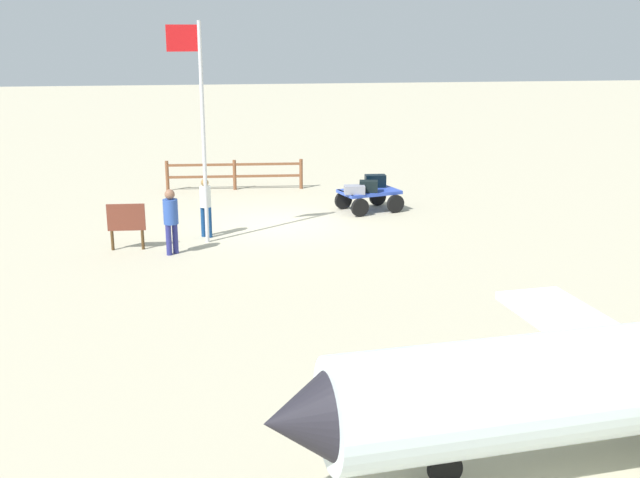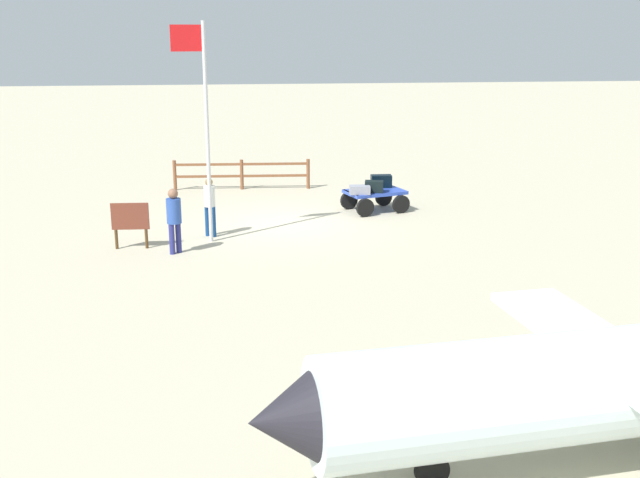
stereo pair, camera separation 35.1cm
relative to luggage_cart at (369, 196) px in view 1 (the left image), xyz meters
The scene contains 11 objects.
ground_plane 3.21m from the luggage_cart, 23.86° to the left, with size 120.00×120.00×0.00m, color #BAB195.
luggage_cart is the anchor object (origin of this frame).
suitcase_grey 0.46m from the luggage_cart, 76.11° to the left, with size 0.62×0.47×0.35m.
suitcase_maroon 0.67m from the luggage_cart, 123.74° to the right, with size 0.65×0.37×0.39m.
suitcase_navy 0.78m from the luggage_cart, 39.96° to the left, with size 0.64×0.43×0.25m.
worker_lead 5.56m from the luggage_cart, 25.51° to the left, with size 0.42×0.42×1.61m.
worker_trailing 7.08m from the luggage_cart, 33.87° to the left, with size 0.51×0.51×1.66m.
airplane_near 14.49m from the luggage_cart, 90.64° to the left, with size 9.16×6.02×3.04m.
flagpole 6.52m from the luggage_cart, 29.86° to the left, with size 0.87×0.14×5.67m.
signboard 7.78m from the luggage_cart, 25.56° to the left, with size 0.95×0.12×1.20m.
wooden_fence 5.58m from the luggage_cart, 44.67° to the right, with size 4.79×0.44×1.05m.
Camera 1 is at (2.05, 21.41, 5.43)m, focal length 42.93 mm.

